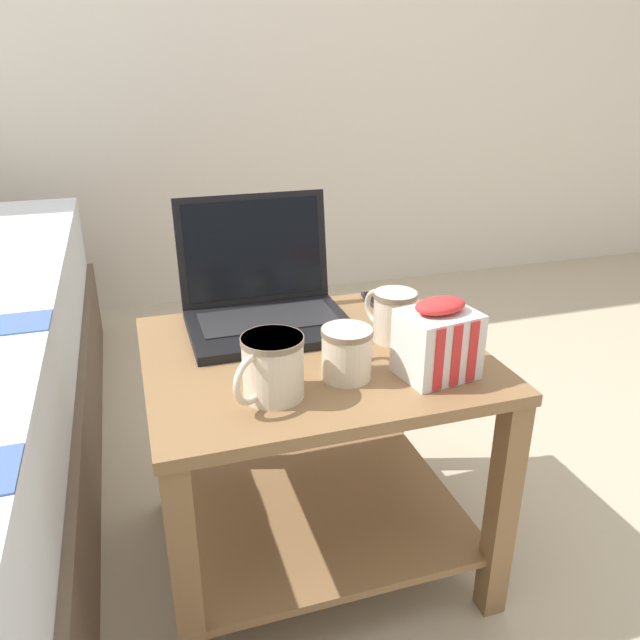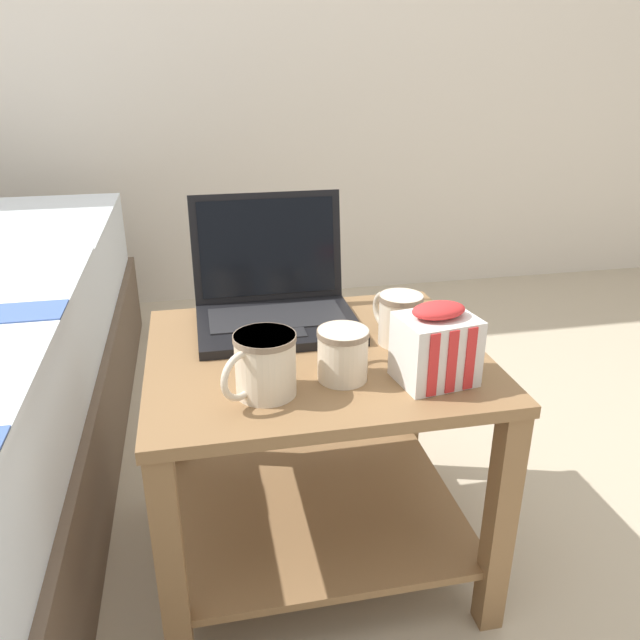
{
  "view_description": "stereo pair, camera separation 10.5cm",
  "coord_description": "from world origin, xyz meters",
  "views": [
    {
      "loc": [
        -0.3,
        -1.0,
        0.99
      ],
      "look_at": [
        0.0,
        -0.04,
        0.56
      ],
      "focal_mm": 35.0,
      "sensor_mm": 36.0,
      "label": 1
    },
    {
      "loc": [
        -0.2,
        -1.02,
        0.99
      ],
      "look_at": [
        0.0,
        -0.04,
        0.56
      ],
      "focal_mm": 35.0,
      "sensor_mm": 36.0,
      "label": 2
    }
  ],
  "objects": [
    {
      "name": "bedside_table",
      "position": [
        0.0,
        0.0,
        0.31
      ],
      "size": [
        0.62,
        0.53,
        0.48
      ],
      "color": "olive",
      "rests_on": "ground_plane"
    },
    {
      "name": "mug_front_left",
      "position": [
        -0.11,
        -0.14,
        0.54
      ],
      "size": [
        0.13,
        0.11,
        0.1
      ],
      "color": "beige",
      "rests_on": "bedside_table"
    },
    {
      "name": "ground_plane",
      "position": [
        0.0,
        0.0,
        0.0
      ],
      "size": [
        8.0,
        8.0,
        0.0
      ],
      "primitive_type": "plane",
      "color": "tan"
    },
    {
      "name": "mug_mid_center",
      "position": [
        0.03,
        -0.11,
        0.53
      ],
      "size": [
        0.1,
        0.11,
        0.09
      ],
      "color": "beige",
      "rests_on": "bedside_table"
    },
    {
      "name": "snack_bag",
      "position": [
        0.17,
        -0.15,
        0.54
      ],
      "size": [
        0.14,
        0.12,
        0.14
      ],
      "color": "silver",
      "rests_on": "bedside_table"
    },
    {
      "name": "mug_front_right",
      "position": [
        0.16,
        0.01,
        0.53
      ],
      "size": [
        0.08,
        0.12,
        0.1
      ],
      "color": "beige",
      "rests_on": "bedside_table"
    },
    {
      "name": "cell_phone",
      "position": [
        0.22,
        0.18,
        0.49
      ],
      "size": [
        0.07,
        0.14,
        0.01
      ],
      "color": "black",
      "rests_on": "bedside_table"
    },
    {
      "name": "laptop",
      "position": [
        -0.05,
        0.16,
        0.53
      ],
      "size": [
        0.32,
        0.28,
        0.24
      ],
      "color": "black",
      "rests_on": "bedside_table"
    }
  ]
}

